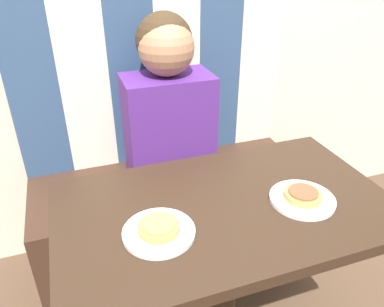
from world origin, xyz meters
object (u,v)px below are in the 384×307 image
at_px(plate_right, 302,199).
at_px(pizza_right, 303,195).
at_px(plate_left, 159,232).
at_px(pizza_left, 159,227).
at_px(person, 168,100).

height_order(plate_right, pizza_right, pizza_right).
distance_m(plate_left, pizza_left, 0.02).
xyz_separation_m(plate_right, pizza_right, (-0.00, 0.00, 0.02)).
bearing_deg(pizza_left, pizza_right, 0.00).
bearing_deg(pizza_right, plate_right, -7.13).
distance_m(plate_left, plate_right, 0.42).
distance_m(plate_right, pizza_left, 0.42).
bearing_deg(plate_left, pizza_right, 0.00).
relative_size(plate_right, pizza_right, 1.74).
xyz_separation_m(plate_right, pizza_left, (-0.42, 0.00, 0.02)).
xyz_separation_m(plate_left, plate_right, (0.42, 0.00, 0.00)).
bearing_deg(plate_left, person, 71.88).
height_order(plate_right, pizza_left, pizza_left).
height_order(plate_left, pizza_left, pizza_left).
distance_m(person, plate_right, 0.68).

